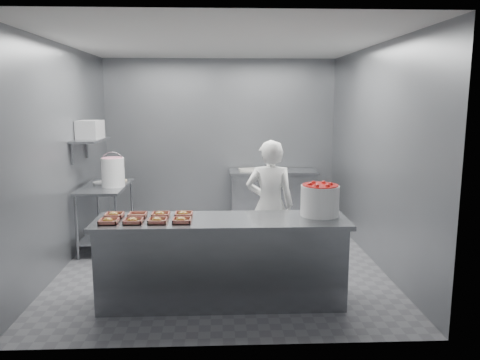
# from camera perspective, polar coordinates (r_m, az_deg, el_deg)

# --- Properties ---
(floor) EXTENTS (4.50, 4.50, 0.00)m
(floor) POSITION_cam_1_polar(r_m,az_deg,el_deg) (6.37, -2.25, -9.53)
(floor) COLOR #4C4C51
(floor) RESTS_ON ground
(ceiling) EXTENTS (4.50, 4.50, 0.00)m
(ceiling) POSITION_cam_1_polar(r_m,az_deg,el_deg) (6.04, -2.44, 16.38)
(ceiling) COLOR white
(ceiling) RESTS_ON wall_back
(wall_back) EXTENTS (4.00, 0.04, 2.80)m
(wall_back) POSITION_cam_1_polar(r_m,az_deg,el_deg) (8.29, -2.39, 4.92)
(wall_back) COLOR slate
(wall_back) RESTS_ON ground
(wall_left) EXTENTS (0.04, 4.50, 2.80)m
(wall_left) POSITION_cam_1_polar(r_m,az_deg,el_deg) (6.37, -20.68, 2.80)
(wall_left) COLOR slate
(wall_left) RESTS_ON ground
(wall_right) EXTENTS (0.04, 4.50, 2.80)m
(wall_right) POSITION_cam_1_polar(r_m,az_deg,el_deg) (6.37, 15.97, 3.06)
(wall_right) COLOR slate
(wall_right) RESTS_ON ground
(service_counter) EXTENTS (2.60, 0.70, 0.90)m
(service_counter) POSITION_cam_1_polar(r_m,az_deg,el_deg) (4.94, -2.22, -9.77)
(service_counter) COLOR slate
(service_counter) RESTS_ON ground
(prep_table) EXTENTS (0.60, 1.20, 0.90)m
(prep_table) POSITION_cam_1_polar(r_m,az_deg,el_deg) (6.97, -16.02, -3.12)
(prep_table) COLOR slate
(prep_table) RESTS_ON ground
(back_counter) EXTENTS (1.50, 0.60, 0.90)m
(back_counter) POSITION_cam_1_polar(r_m,az_deg,el_deg) (8.13, 4.03, -1.94)
(back_counter) COLOR slate
(back_counter) RESTS_ON ground
(wall_shelf) EXTENTS (0.35, 0.90, 0.03)m
(wall_shelf) POSITION_cam_1_polar(r_m,az_deg,el_deg) (6.87, -17.78, 4.69)
(wall_shelf) COLOR slate
(wall_shelf) RESTS_ON wall_left
(tray_0) EXTENTS (0.19, 0.18, 0.06)m
(tray_0) POSITION_cam_1_polar(r_m,az_deg,el_deg) (4.81, -15.74, -4.83)
(tray_0) COLOR tan
(tray_0) RESTS_ON service_counter
(tray_1) EXTENTS (0.19, 0.18, 0.06)m
(tray_1) POSITION_cam_1_polar(r_m,az_deg,el_deg) (4.77, -12.92, -4.86)
(tray_1) COLOR tan
(tray_1) RESTS_ON service_counter
(tray_2) EXTENTS (0.19, 0.18, 0.06)m
(tray_2) POSITION_cam_1_polar(r_m,az_deg,el_deg) (4.73, -10.04, -4.87)
(tray_2) COLOR tan
(tray_2) RESTS_ON service_counter
(tray_3) EXTENTS (0.19, 0.18, 0.06)m
(tray_3) POSITION_cam_1_polar(r_m,az_deg,el_deg) (4.70, -7.13, -4.88)
(tray_3) COLOR tan
(tray_3) RESTS_ON service_counter
(tray_4) EXTENTS (0.19, 0.18, 0.06)m
(tray_4) POSITION_cam_1_polar(r_m,az_deg,el_deg) (5.05, -15.10, -4.12)
(tray_4) COLOR tan
(tray_4) RESTS_ON service_counter
(tray_5) EXTENTS (0.19, 0.18, 0.04)m
(tray_5) POSITION_cam_1_polar(r_m,az_deg,el_deg) (5.00, -12.38, -4.18)
(tray_5) COLOR tan
(tray_5) RESTS_ON service_counter
(tray_6) EXTENTS (0.19, 0.18, 0.06)m
(tray_6) POSITION_cam_1_polar(r_m,az_deg,el_deg) (4.96, -9.68, -4.15)
(tray_6) COLOR tan
(tray_6) RESTS_ON service_counter
(tray_7) EXTENTS (0.19, 0.18, 0.06)m
(tray_7) POSITION_cam_1_polar(r_m,az_deg,el_deg) (4.94, -6.91, -4.15)
(tray_7) COLOR tan
(tray_7) RESTS_ON service_counter
(worker) EXTENTS (0.63, 0.45, 1.62)m
(worker) POSITION_cam_1_polar(r_m,az_deg,el_deg) (5.82, 3.66, -3.08)
(worker) COLOR white
(worker) RESTS_ON ground
(strawberry_tub) EXTENTS (0.40, 0.40, 0.33)m
(strawberry_tub) POSITION_cam_1_polar(r_m,az_deg,el_deg) (4.98, 9.72, -2.32)
(strawberry_tub) COLOR silver
(strawberry_tub) RESTS_ON service_counter
(glaze_bucket) EXTENTS (0.34, 0.32, 0.49)m
(glaze_bucket) POSITION_cam_1_polar(r_m,az_deg,el_deg) (6.77, -15.23, 1.01)
(glaze_bucket) COLOR silver
(glaze_bucket) RESTS_ON prep_table
(bucket_lid) EXTENTS (0.34, 0.34, 0.02)m
(bucket_lid) POSITION_cam_1_polar(r_m,az_deg,el_deg) (7.08, -16.33, -0.31)
(bucket_lid) COLOR silver
(bucket_lid) RESTS_ON prep_table
(rag) EXTENTS (0.20, 0.19, 0.02)m
(rag) POSITION_cam_1_polar(r_m,az_deg,el_deg) (7.21, -14.42, -0.04)
(rag) COLOR #CCB28C
(rag) RESTS_ON prep_table
(appliance) EXTENTS (0.34, 0.38, 0.25)m
(appliance) POSITION_cam_1_polar(r_m,az_deg,el_deg) (6.87, -17.82, 5.88)
(appliance) COLOR gray
(appliance) RESTS_ON wall_shelf
(paper_stack) EXTENTS (0.33, 0.26, 0.04)m
(paper_stack) POSITION_cam_1_polar(r_m,az_deg,el_deg) (8.01, 1.02, 1.28)
(paper_stack) COLOR silver
(paper_stack) RESTS_ON back_counter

